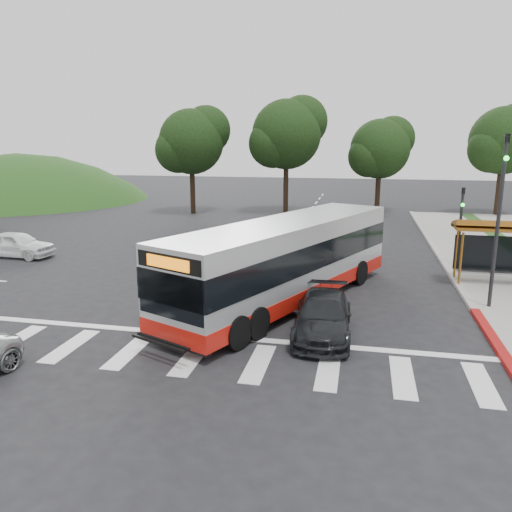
# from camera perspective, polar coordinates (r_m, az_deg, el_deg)

# --- Properties ---
(ground) EXTENTS (140.00, 140.00, 0.00)m
(ground) POSITION_cam_1_polar(r_m,az_deg,el_deg) (19.62, -2.47, -5.56)
(ground) COLOR black
(ground) RESTS_ON ground
(sidewalk_east) EXTENTS (4.00, 40.00, 0.12)m
(sidewalk_east) POSITION_cam_1_polar(r_m,az_deg,el_deg) (27.45, 24.99, -1.26)
(sidewalk_east) COLOR gray
(sidewalk_east) RESTS_ON ground
(curb_east) EXTENTS (0.30, 40.00, 0.15)m
(curb_east) POSITION_cam_1_polar(r_m,az_deg,el_deg) (27.05, 20.87, -1.05)
(curb_east) COLOR #9E9991
(curb_east) RESTS_ON ground
(curb_east_red) EXTENTS (0.32, 6.00, 0.15)m
(curb_east_red) POSITION_cam_1_polar(r_m,az_deg,el_deg) (17.66, 25.59, -8.76)
(curb_east_red) COLOR maroon
(curb_east_red) RESTS_ON ground
(hillside_nw) EXTENTS (44.00, 44.00, 10.00)m
(hillside_nw) POSITION_cam_1_polar(r_m,az_deg,el_deg) (60.74, -25.33, 5.85)
(hillside_nw) COLOR #153C13
(hillside_nw) RESTS_ON ground
(crosswalk_ladder) EXTENTS (18.00, 2.60, 0.01)m
(crosswalk_ladder) POSITION_cam_1_polar(r_m,az_deg,el_deg) (15.16, -7.30, -11.39)
(crosswalk_ladder) COLOR silver
(crosswalk_ladder) RESTS_ON ground
(bus_shelter) EXTENTS (4.20, 1.60, 2.86)m
(bus_shelter) POSITION_cam_1_polar(r_m,az_deg,el_deg) (24.20, 26.50, 2.37)
(bus_shelter) COLOR #8E5517
(bus_shelter) RESTS_ON sidewalk_east
(traffic_signal_ne_tall) EXTENTS (0.18, 0.37, 6.50)m
(traffic_signal_ne_tall) POSITION_cam_1_polar(r_m,az_deg,el_deg) (20.23, 26.08, 4.97)
(traffic_signal_ne_tall) COLOR black
(traffic_signal_ne_tall) RESTS_ON ground
(traffic_signal_ne_short) EXTENTS (0.18, 0.37, 4.00)m
(traffic_signal_ne_short) POSITION_cam_1_polar(r_m,az_deg,el_deg) (27.19, 22.37, 4.06)
(traffic_signal_ne_short) COLOR black
(traffic_signal_ne_short) RESTS_ON ground
(tree_ne_a) EXTENTS (6.16, 5.74, 9.30)m
(tree_ne_a) POSITION_cam_1_polar(r_m,az_deg,el_deg) (47.44, 26.55, 11.84)
(tree_ne_a) COLOR black
(tree_ne_a) RESTS_ON parking_lot
(tree_north_a) EXTENTS (6.60, 6.15, 10.17)m
(tree_north_a) POSITION_cam_1_polar(r_m,az_deg,el_deg) (44.56, 3.63, 13.84)
(tree_north_a) COLOR black
(tree_north_a) RESTS_ON ground
(tree_north_b) EXTENTS (5.72, 5.33, 8.43)m
(tree_north_b) POSITION_cam_1_polar(r_m,az_deg,el_deg) (46.08, 14.08, 11.89)
(tree_north_b) COLOR black
(tree_north_b) RESTS_ON ground
(tree_north_c) EXTENTS (6.16, 5.74, 9.30)m
(tree_north_c) POSITION_cam_1_polar(r_m,az_deg,el_deg) (44.53, -7.29, 12.95)
(tree_north_c) COLOR black
(tree_north_c) RESTS_ON ground
(transit_bus) EXTENTS (7.59, 12.60, 3.25)m
(transit_bus) POSITION_cam_1_polar(r_m,az_deg,el_deg) (19.49, 3.51, -0.72)
(transit_bus) COLOR #ADB0B2
(transit_bus) RESTS_ON ground
(pedestrian) EXTENTS (0.71, 0.49, 1.88)m
(pedestrian) POSITION_cam_1_polar(r_m,az_deg,el_deg) (16.79, -4.55, -5.45)
(pedestrian) COLOR silver
(pedestrian) RESTS_ON ground
(dark_sedan) EXTENTS (1.97, 4.54, 1.30)m
(dark_sedan) POSITION_cam_1_polar(r_m,az_deg,el_deg) (16.62, 7.65, -6.77)
(dark_sedan) COLOR black
(dark_sedan) RESTS_ON ground
(west_car_white) EXTENTS (4.24, 1.93, 1.41)m
(west_car_white) POSITION_cam_1_polar(r_m,az_deg,el_deg) (30.39, -25.64, 1.21)
(west_car_white) COLOR white
(west_car_white) RESTS_ON ground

